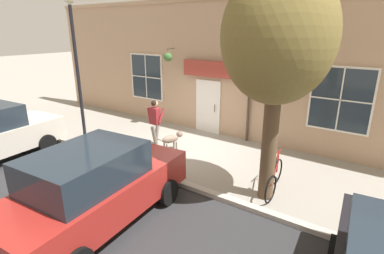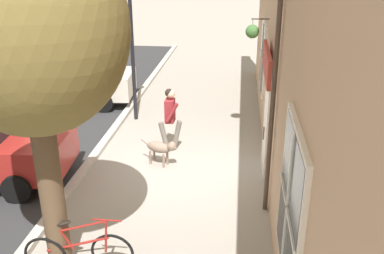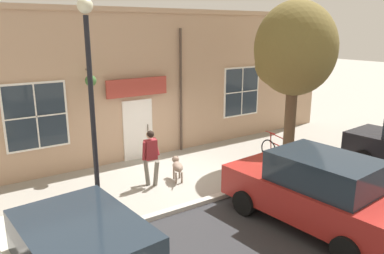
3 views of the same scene
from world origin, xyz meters
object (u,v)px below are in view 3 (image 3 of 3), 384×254
Objects in this scene: pedestrian_walking at (151,153)px; street_tree_by_curb at (292,52)px; street_lamp at (91,86)px; leaning_bicycle at (281,151)px; parked_car_mid_block at (316,191)px; dog_on_leash at (177,166)px.

street_tree_by_curb is (1.03, 4.51, 2.75)m from pedestrian_walking.
pedestrian_walking is 0.33× the size of street_lamp.
leaning_bicycle is 4.36m from parked_car_mid_block.
leaning_bicycle is 0.34× the size of street_lamp.
street_lamp reaches higher than pedestrian_walking.
pedestrian_walking is 4.74m from leaning_bicycle.
street_tree_by_curb is 6.65m from street_lamp.
pedestrian_walking is at bearing -96.90° from dog_on_leash.
pedestrian_walking is 1.00m from dog_on_leash.
parked_car_mid_block is 5.53m from street_lamp.
dog_on_leash is at bearing -99.16° from leaning_bicycle.
street_lamp reaches higher than parked_car_mid_block.
parked_car_mid_block is (3.15, -2.47, -2.87)m from street_tree_by_curb.
pedestrian_walking is 5.39m from street_tree_by_curb.
pedestrian_walking reaches higher than dog_on_leash.
dog_on_leash is 4.28m from parked_car_mid_block.
dog_on_leash is 0.19× the size of street_lamp.
street_tree_by_curb is at bearing -22.83° from leaning_bicycle.
street_tree_by_curb reaches higher than parked_car_mid_block.
dog_on_leash is 0.18× the size of street_tree_by_curb.
street_lamp is (0.39, -6.62, -0.46)m from street_tree_by_curb.
dog_on_leash is 0.22× the size of parked_car_mid_block.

